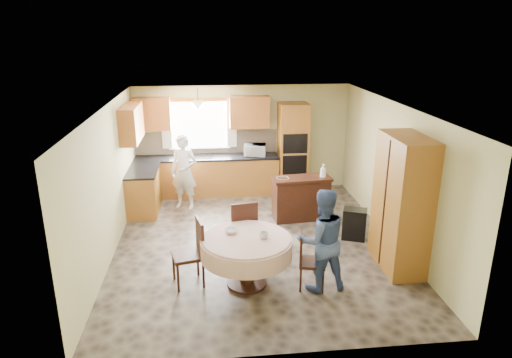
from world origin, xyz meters
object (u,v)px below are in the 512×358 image
at_px(oven_tower, 293,148).
at_px(sideboard, 301,199).
at_px(cupboard, 402,204).
at_px(chair_back, 243,228).
at_px(chair_right, 308,258).
at_px(person_sink, 184,172).
at_px(person_dining, 322,240).
at_px(dining_table, 246,248).
at_px(chair_left, 193,249).

bearing_deg(oven_tower, sideboard, -94.00).
bearing_deg(sideboard, cupboard, -65.90).
xyz_separation_m(oven_tower, cupboard, (1.07, -3.74, 0.03)).
distance_m(chair_back, chair_right, 1.30).
xyz_separation_m(person_sink, person_dining, (2.14, -3.51, -0.02)).
bearing_deg(person_sink, person_dining, -37.23).
distance_m(dining_table, chair_left, 0.81).
height_order(oven_tower, chair_left, oven_tower).
distance_m(sideboard, dining_table, 2.76).
height_order(sideboard, chair_right, chair_right).
distance_m(cupboard, chair_right, 1.79).
distance_m(dining_table, person_sink, 3.47).
distance_m(chair_left, chair_back, 1.03).
bearing_deg(person_sink, oven_tower, 38.58).
bearing_deg(chair_left, sideboard, 123.71).
xyz_separation_m(chair_back, person_dining, (1.08, -1.00, 0.20)).
relative_size(oven_tower, cupboard, 0.97).
relative_size(cupboard, chair_left, 2.12).
xyz_separation_m(dining_table, person_sink, (-1.06, 3.30, 0.20)).
bearing_deg(chair_right, person_dining, -92.69).
distance_m(sideboard, chair_left, 3.11).
relative_size(dining_table, person_dining, 0.87).
bearing_deg(chair_back, oven_tower, -123.58).
bearing_deg(dining_table, cupboard, 7.55).
distance_m(chair_left, person_sink, 3.17).
bearing_deg(sideboard, chair_left, -138.58).
xyz_separation_m(dining_table, person_dining, (1.09, -0.21, 0.18)).
relative_size(oven_tower, chair_left, 2.06).
bearing_deg(person_dining, person_sink, -65.10).
bearing_deg(person_sink, sideboard, 0.96).
xyz_separation_m(chair_left, chair_right, (1.70, -0.30, -0.08)).
bearing_deg(chair_right, sideboard, 3.35).
height_order(chair_left, person_dining, person_dining).
bearing_deg(sideboard, dining_table, -124.23).
bearing_deg(chair_right, person_sink, 42.15).
distance_m(oven_tower, chair_left, 4.55).
xyz_separation_m(cupboard, chair_left, (-3.31, -0.19, -0.52)).
height_order(oven_tower, sideboard, oven_tower).
relative_size(chair_right, person_sink, 0.55).
distance_m(sideboard, chair_right, 2.61).
height_order(dining_table, person_dining, person_dining).
height_order(chair_left, chair_back, chair_back).
xyz_separation_m(oven_tower, person_dining, (-0.35, -4.28, -0.27)).
relative_size(sideboard, person_sink, 0.72).
bearing_deg(chair_right, dining_table, 92.64).
bearing_deg(chair_right, cupboard, -60.38).
relative_size(dining_table, chair_left, 1.33).
height_order(sideboard, cupboard, cupboard).
height_order(cupboard, person_sink, cupboard).
height_order(chair_left, person_sink, person_sink).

